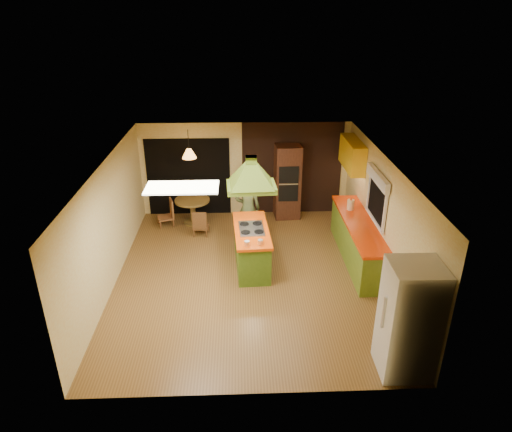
{
  "coord_description": "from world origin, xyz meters",
  "views": [
    {
      "loc": [
        -0.15,
        -8.24,
        5.23
      ],
      "look_at": [
        0.19,
        0.51,
        1.15
      ],
      "focal_mm": 32.0,
      "sensor_mm": 36.0,
      "label": 1
    }
  ],
  "objects_px": {
    "dining_table": "(193,207)",
    "man": "(248,209)",
    "refrigerator": "(409,320)",
    "wall_oven": "(287,182)",
    "kitchen_island": "(252,247)",
    "canister_large": "(351,205)"
  },
  "relations": [
    {
      "from": "wall_oven",
      "to": "canister_large",
      "type": "distance_m",
      "value": 2.11
    },
    {
      "from": "wall_oven",
      "to": "dining_table",
      "type": "relative_size",
      "value": 2.2
    },
    {
      "from": "kitchen_island",
      "to": "man",
      "type": "bearing_deg",
      "value": 89.26
    },
    {
      "from": "canister_large",
      "to": "refrigerator",
      "type": "bearing_deg",
      "value": -90.64
    },
    {
      "from": "man",
      "to": "canister_large",
      "type": "relative_size",
      "value": 6.84
    },
    {
      "from": "man",
      "to": "wall_oven",
      "type": "bearing_deg",
      "value": -129.06
    },
    {
      "from": "dining_table",
      "to": "man",
      "type": "bearing_deg",
      "value": -33.67
    },
    {
      "from": "kitchen_island",
      "to": "canister_large",
      "type": "height_order",
      "value": "canister_large"
    },
    {
      "from": "dining_table",
      "to": "canister_large",
      "type": "xyz_separation_m",
      "value": [
        3.77,
        -1.31,
        0.57
      ]
    },
    {
      "from": "man",
      "to": "wall_oven",
      "type": "distance_m",
      "value": 1.69
    },
    {
      "from": "refrigerator",
      "to": "dining_table",
      "type": "distance_m",
      "value": 6.59
    },
    {
      "from": "wall_oven",
      "to": "dining_table",
      "type": "xyz_separation_m",
      "value": [
        -2.48,
        -0.35,
        -0.52
      ]
    },
    {
      "from": "dining_table",
      "to": "canister_large",
      "type": "distance_m",
      "value": 4.04
    },
    {
      "from": "refrigerator",
      "to": "man",
      "type": "bearing_deg",
      "value": 118.04
    },
    {
      "from": "kitchen_island",
      "to": "canister_large",
      "type": "xyz_separation_m",
      "value": [
        2.31,
        0.88,
        0.58
      ]
    },
    {
      "from": "man",
      "to": "refrigerator",
      "type": "height_order",
      "value": "refrigerator"
    },
    {
      "from": "refrigerator",
      "to": "wall_oven",
      "type": "relative_size",
      "value": 0.95
    },
    {
      "from": "kitchen_island",
      "to": "refrigerator",
      "type": "height_order",
      "value": "refrigerator"
    },
    {
      "from": "dining_table",
      "to": "wall_oven",
      "type": "bearing_deg",
      "value": 8.08
    },
    {
      "from": "refrigerator",
      "to": "canister_large",
      "type": "distance_m",
      "value": 4.1
    },
    {
      "from": "kitchen_island",
      "to": "canister_large",
      "type": "distance_m",
      "value": 2.54
    },
    {
      "from": "wall_oven",
      "to": "dining_table",
      "type": "height_order",
      "value": "wall_oven"
    }
  ]
}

